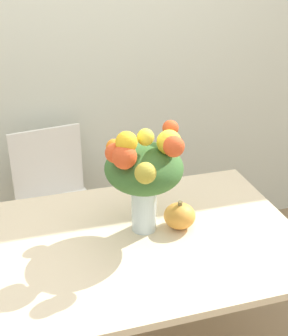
{
  "coord_description": "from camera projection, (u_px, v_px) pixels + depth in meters",
  "views": [
    {
      "loc": [
        -0.36,
        -1.46,
        1.83
      ],
      "look_at": [
        0.08,
        0.06,
        1.03
      ],
      "focal_mm": 50.0,
      "sensor_mm": 36.0,
      "label": 1
    }
  ],
  "objects": [
    {
      "name": "wall_back",
      "position": [
        73.0,
        33.0,
        2.52
      ],
      "size": [
        8.0,
        0.06,
        2.7
      ],
      "color": "silver",
      "rests_on": "ground_plane"
    },
    {
      "name": "dining_table",
      "position": [
        128.0,
        261.0,
        1.86
      ],
      "size": [
        1.36,
        0.88,
        0.76
      ],
      "color": "beige",
      "rests_on": "ground_plane"
    },
    {
      "name": "flower_vase",
      "position": [
        144.0,
        170.0,
        1.76
      ],
      "size": [
        0.31,
        0.37,
        0.46
      ],
      "color": "silver",
      "rests_on": "dining_table"
    },
    {
      "name": "pumpkin",
      "position": [
        180.0,
        216.0,
        1.88
      ],
      "size": [
        0.13,
        0.13,
        0.12
      ],
      "color": "gold",
      "rests_on": "dining_table"
    },
    {
      "name": "dining_chair_near_window",
      "position": [
        57.0,
        206.0,
        2.6
      ],
      "size": [
        0.48,
        0.48,
        0.89
      ],
      "rotation": [
        0.0,
        0.0,
        0.15
      ],
      "color": "white",
      "rests_on": "ground_plane"
    }
  ]
}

